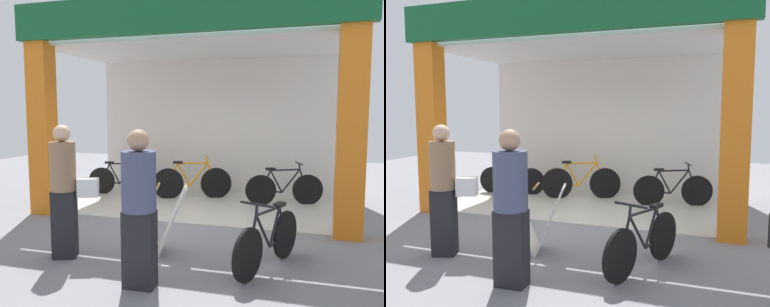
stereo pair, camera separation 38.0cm
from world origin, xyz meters
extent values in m
plane|color=gray|center=(0.00, 0.00, 0.00)|extent=(19.71, 19.71, 0.00)
cube|color=beige|center=(0.00, 1.47, 0.01)|extent=(5.85, 2.95, 0.02)
cube|color=silver|center=(0.00, 2.95, 1.60)|extent=(5.85, 0.12, 3.21)
cube|color=orange|center=(-2.72, 0.00, 1.60)|extent=(0.42, 0.36, 3.21)
cube|color=orange|center=(2.72, 0.00, 1.60)|extent=(0.42, 0.36, 3.21)
cube|color=#14592D|center=(0.00, -0.15, 3.52)|extent=(6.05, 0.20, 0.63)
cube|color=silver|center=(0.00, 1.47, 3.18)|extent=(5.85, 2.95, 0.06)
cylinder|color=black|center=(1.17, 1.77, 0.32)|extent=(0.62, 0.24, 0.64)
cylinder|color=black|center=(2.10, 2.08, 0.32)|extent=(0.62, 0.24, 0.64)
cylinder|color=black|center=(1.39, 1.84, 0.29)|extent=(0.42, 0.17, 0.08)
cylinder|color=black|center=(1.48, 1.87, 0.50)|extent=(0.27, 0.12, 0.48)
cylinder|color=black|center=(1.76, 1.97, 0.51)|extent=(0.38, 0.16, 0.50)
cylinder|color=black|center=(1.65, 1.93, 0.74)|extent=(0.59, 0.23, 0.05)
cylinder|color=black|center=(1.28, 1.80, 0.52)|extent=(0.21, 0.10, 0.43)
cylinder|color=black|center=(2.01, 2.05, 0.53)|extent=(0.19, 0.09, 0.44)
cylinder|color=black|center=(1.93, 2.02, 0.81)|extent=(0.06, 0.05, 0.13)
cylinder|color=black|center=(1.92, 2.02, 0.87)|extent=(0.17, 0.43, 0.03)
cube|color=black|center=(1.36, 1.83, 0.76)|extent=(0.21, 0.15, 0.05)
cylinder|color=black|center=(-0.86, 1.78, 0.34)|extent=(0.66, 0.28, 0.69)
cylinder|color=black|center=(0.14, 2.15, 0.34)|extent=(0.66, 0.28, 0.69)
cylinder|color=orange|center=(-0.62, 1.87, 0.32)|extent=(0.45, 0.19, 0.09)
cylinder|color=orange|center=(-0.53, 1.90, 0.54)|extent=(0.29, 0.14, 0.52)
cylinder|color=orange|center=(-0.22, 2.01, 0.55)|extent=(0.41, 0.18, 0.54)
cylinder|color=orange|center=(-0.35, 1.97, 0.80)|extent=(0.63, 0.26, 0.05)
cylinder|color=orange|center=(-0.75, 1.82, 0.57)|extent=(0.23, 0.11, 0.46)
cylinder|color=orange|center=(0.04, 2.11, 0.58)|extent=(0.21, 0.11, 0.48)
cylinder|color=orange|center=(-0.05, 2.08, 0.88)|extent=(0.07, 0.06, 0.14)
cylinder|color=orange|center=(-0.06, 2.07, 0.95)|extent=(0.20, 0.46, 0.03)
cube|color=black|center=(-0.66, 1.86, 0.82)|extent=(0.23, 0.17, 0.05)
cylinder|color=black|center=(-2.53, 1.85, 0.32)|extent=(0.63, 0.11, 0.63)
cylinder|color=black|center=(-1.57, 1.96, 0.32)|extent=(0.63, 0.11, 0.63)
cylinder|color=black|center=(-2.31, 1.87, 0.29)|extent=(0.42, 0.08, 0.08)
cylinder|color=black|center=(-2.22, 1.88, 0.50)|extent=(0.28, 0.07, 0.47)
cylinder|color=black|center=(-1.92, 1.92, 0.50)|extent=(0.39, 0.08, 0.49)
cylinder|color=black|center=(-2.04, 1.90, 0.73)|extent=(0.60, 0.10, 0.05)
cylinder|color=black|center=(-2.43, 1.86, 0.52)|extent=(0.21, 0.06, 0.42)
cylinder|color=black|center=(-1.66, 1.95, 0.53)|extent=(0.19, 0.06, 0.44)
cylinder|color=black|center=(-1.75, 1.94, 0.80)|extent=(0.06, 0.04, 0.13)
cylinder|color=black|center=(-1.76, 1.94, 0.87)|extent=(0.08, 0.44, 0.03)
cube|color=black|center=(-2.34, 1.87, 0.75)|extent=(0.20, 0.12, 0.05)
cylinder|color=black|center=(1.85, -1.14, 0.32)|extent=(0.27, 0.60, 0.63)
cylinder|color=black|center=(1.49, -2.05, 0.32)|extent=(0.27, 0.60, 0.63)
cylinder|color=black|center=(1.76, -1.35, 0.29)|extent=(0.19, 0.41, 0.08)
cylinder|color=black|center=(1.73, -1.44, 0.50)|extent=(0.13, 0.27, 0.47)
cylinder|color=black|center=(1.62, -1.72, 0.51)|extent=(0.17, 0.37, 0.49)
cylinder|color=black|center=(1.67, -1.60, 0.73)|extent=(0.26, 0.58, 0.05)
cylinder|color=black|center=(1.81, -1.24, 0.52)|extent=(0.11, 0.21, 0.42)
cylinder|color=black|center=(1.53, -1.96, 0.53)|extent=(0.10, 0.19, 0.44)
cylinder|color=black|center=(1.56, -1.88, 0.81)|extent=(0.05, 0.06, 0.13)
cylinder|color=black|center=(1.56, -1.87, 0.87)|extent=(0.42, 0.19, 0.03)
cube|color=black|center=(1.78, -1.32, 0.76)|extent=(0.16, 0.21, 0.05)
cube|color=silver|center=(-0.02, -1.50, 0.46)|extent=(0.53, 0.58, 0.94)
cube|color=silver|center=(0.35, -1.39, 0.46)|extent=(0.53, 0.58, 0.94)
cylinder|color=olive|center=(0.16, -1.44, 0.93)|extent=(0.17, 0.47, 0.03)
cube|color=black|center=(0.36, -2.51, 0.43)|extent=(0.35, 0.25, 0.86)
cylinder|color=#3F4766|center=(0.36, -2.51, 1.19)|extent=(0.39, 0.39, 0.65)
sphere|color=tan|center=(0.36, -2.51, 1.64)|extent=(0.24, 0.24, 0.24)
cube|color=black|center=(-0.97, -1.95, 0.45)|extent=(0.36, 0.33, 0.90)
cylinder|color=#8C6B4C|center=(-0.97, -1.95, 1.23)|extent=(0.43, 0.43, 0.65)
sphere|color=#D8AD8C|center=(-0.97, -1.95, 1.66)|extent=(0.22, 0.22, 0.22)
cube|color=white|center=(-0.67, -1.84, 0.94)|extent=(0.30, 0.24, 0.25)
camera|label=1|loc=(2.14, -6.48, 1.95)|focal=37.70mm
camera|label=2|loc=(2.50, -6.36, 1.95)|focal=37.70mm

